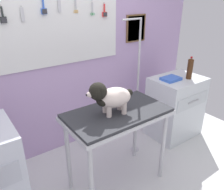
{
  "coord_description": "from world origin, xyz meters",
  "views": [
    {
      "loc": [
        -1.12,
        -1.2,
        1.88
      ],
      "look_at": [
        0.04,
        0.41,
        0.99
      ],
      "focal_mm": 36.92,
      "sensor_mm": 36.0,
      "label": 1
    }
  ],
  "objects_px": {
    "grooming_arm": "(137,96)",
    "dog": "(110,97)",
    "grooming_table": "(117,120)",
    "cabinet_right": "(175,107)",
    "soda_bottle": "(190,68)"
  },
  "relations": [
    {
      "from": "grooming_arm",
      "to": "dog",
      "type": "bearing_deg",
      "value": -153.52
    },
    {
      "from": "grooming_arm",
      "to": "dog",
      "type": "distance_m",
      "value": 0.72
    },
    {
      "from": "grooming_arm",
      "to": "soda_bottle",
      "type": "height_order",
      "value": "grooming_arm"
    },
    {
      "from": "grooming_arm",
      "to": "grooming_table",
      "type": "bearing_deg",
      "value": -149.48
    },
    {
      "from": "grooming_table",
      "to": "grooming_arm",
      "type": "relative_size",
      "value": 0.61
    },
    {
      "from": "grooming_table",
      "to": "soda_bottle",
      "type": "relative_size",
      "value": 3.41
    },
    {
      "from": "grooming_arm",
      "to": "dog",
      "type": "relative_size",
      "value": 3.75
    },
    {
      "from": "grooming_table",
      "to": "grooming_arm",
      "type": "distance_m",
      "value": 0.59
    },
    {
      "from": "dog",
      "to": "cabinet_right",
      "type": "height_order",
      "value": "dog"
    },
    {
      "from": "grooming_arm",
      "to": "cabinet_right",
      "type": "bearing_deg",
      "value": -1.15
    },
    {
      "from": "grooming_table",
      "to": "soda_bottle",
      "type": "xyz_separation_m",
      "value": [
        1.32,
        0.2,
        0.22
      ]
    },
    {
      "from": "dog",
      "to": "cabinet_right",
      "type": "xyz_separation_m",
      "value": [
        1.31,
        0.28,
        -0.61
      ]
    },
    {
      "from": "soda_bottle",
      "to": "grooming_table",
      "type": "bearing_deg",
      "value": -171.44
    },
    {
      "from": "dog",
      "to": "cabinet_right",
      "type": "distance_m",
      "value": 1.47
    },
    {
      "from": "grooming_arm",
      "to": "soda_bottle",
      "type": "xyz_separation_m",
      "value": [
        0.81,
        -0.1,
        0.22
      ]
    }
  ]
}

